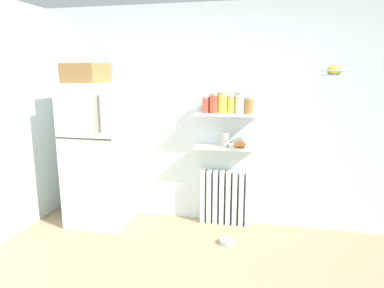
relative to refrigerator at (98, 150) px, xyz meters
The scene contains 15 objects.
back_wall 1.52m from the refrigerator, 14.88° to the left, with size 7.04×0.10×2.60m, color silver.
refrigerator is the anchor object (origin of this frame).
radiator 1.64m from the refrigerator, ahead, with size 0.60×0.12×0.67m.
wall_shelf_lower 1.54m from the refrigerator, ahead, with size 0.73×0.22×0.03m, color white.
wall_shelf_upper 1.60m from the refrigerator, ahead, with size 0.73×0.22×0.03m, color white.
storage_jar_0 1.41m from the refrigerator, ahead, with size 0.08×0.08×0.19m.
storage_jar_1 1.50m from the refrigerator, ahead, with size 0.11×0.11×0.22m.
storage_jar_2 1.60m from the refrigerator, ahead, with size 0.11×0.11×0.24m.
storage_jar_3 1.68m from the refrigerator, ahead, with size 0.09×0.09×0.20m.
storage_jar_4 1.78m from the refrigerator, ahead, with size 0.11×0.11×0.24m.
storage_jar_5 1.86m from the refrigerator, ahead, with size 0.11×0.11×0.18m.
vase 1.53m from the refrigerator, ahead, with size 0.09×0.09×0.17m, color #B2ADA8.
shelf_bowl 1.70m from the refrigerator, ahead, with size 0.15×0.15×0.07m, color orange.
pet_food_bowl 1.86m from the refrigerator, ahead, with size 0.17×0.17×0.05m, color #B7B7BC.
hanging_fruit_basket 2.74m from the refrigerator, ahead, with size 0.30×0.30×0.10m.
Camera 1 is at (0.55, -1.99, 1.82)m, focal length 31.91 mm.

